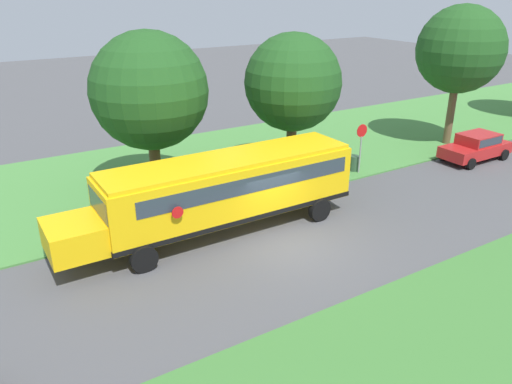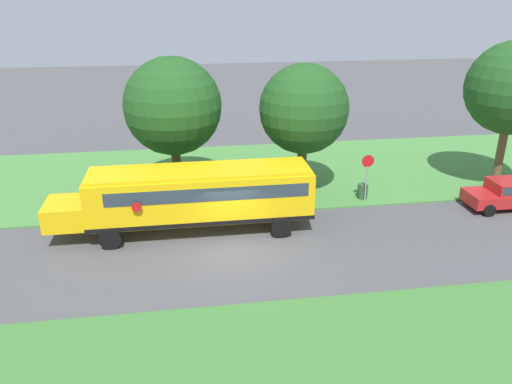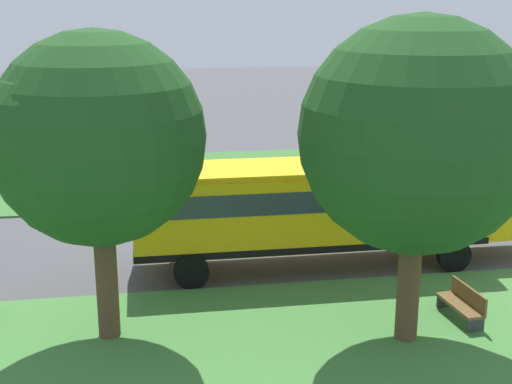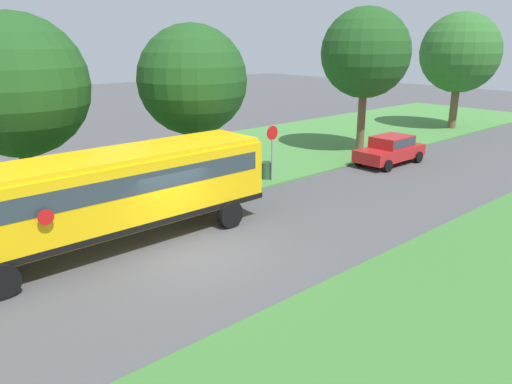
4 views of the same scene
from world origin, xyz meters
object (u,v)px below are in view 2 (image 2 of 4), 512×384
object	(u,v)px
oak_tree_beside_bus	(172,105)
park_bench	(146,190)
oak_tree_roadside_mid	(307,108)
stop_sign	(367,173)
trash_bin	(362,192)
car_red_nearest	(508,192)
school_bus	(195,194)

from	to	relation	value
oak_tree_beside_bus	park_bench	distance (m)	5.01
oak_tree_roadside_mid	stop_sign	size ratio (longest dim) A/B	2.69
oak_tree_beside_bus	trash_bin	world-z (taller)	oak_tree_beside_bus
oak_tree_roadside_mid	park_bench	world-z (taller)	oak_tree_roadside_mid
oak_tree_beside_bus	park_bench	bearing A→B (deg)	-64.00
car_red_nearest	stop_sign	bearing A→B (deg)	-103.85
oak_tree_roadside_mid	trash_bin	distance (m)	5.61
oak_tree_roadside_mid	park_bench	size ratio (longest dim) A/B	4.49
oak_tree_beside_bus	stop_sign	bearing A→B (deg)	72.27
park_bench	school_bus	bearing A→B (deg)	30.47
school_bus	trash_bin	size ratio (longest dim) A/B	13.80
trash_bin	oak_tree_roadside_mid	bearing A→B (deg)	-117.28
school_bus	oak_tree_roadside_mid	bearing A→B (deg)	122.88
car_red_nearest	stop_sign	size ratio (longest dim) A/B	1.61
school_bus	oak_tree_beside_bus	bearing A→B (deg)	-170.68
oak_tree_beside_bus	trash_bin	xyz separation A→B (m)	(2.84, 10.21, -4.62)
stop_sign	park_bench	bearing A→B (deg)	-101.31
car_red_nearest	oak_tree_roadside_mid	xyz separation A→B (m)	(-3.77, -10.29, 4.06)
oak_tree_beside_bus	stop_sign	xyz separation A→B (m)	(3.26, 10.21, -3.34)
school_bus	oak_tree_roadside_mid	world-z (taller)	oak_tree_roadside_mid
trash_bin	stop_sign	bearing A→B (deg)	-0.60
stop_sign	park_bench	distance (m)	12.28
stop_sign	park_bench	xyz separation A→B (m)	(-2.40, -11.98, -1.26)
car_red_nearest	oak_tree_beside_bus	size ratio (longest dim) A/B	0.57
car_red_nearest	trash_bin	bearing A→B (deg)	-106.93
stop_sign	car_red_nearest	bearing A→B (deg)	76.15
oak_tree_beside_bus	oak_tree_roadside_mid	world-z (taller)	oak_tree_beside_bus
oak_tree_roadside_mid	oak_tree_beside_bus	bearing A→B (deg)	-100.20
school_bus	oak_tree_beside_bus	world-z (taller)	oak_tree_beside_bus
park_bench	oak_tree_beside_bus	bearing A→B (deg)	116.00
car_red_nearest	trash_bin	size ratio (longest dim) A/B	4.89
stop_sign	trash_bin	distance (m)	1.35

